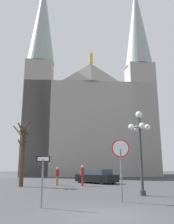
{
  "coord_description": "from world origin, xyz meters",
  "views": [
    {
      "loc": [
        -1.42,
        -8.76,
        1.75
      ],
      "look_at": [
        0.76,
        16.31,
        7.5
      ],
      "focal_mm": 37.31,
      "sensor_mm": 36.0,
      "label": 1
    }
  ],
  "objects_px": {
    "street_lamp": "(140,139)",
    "pedestrian_standing": "(83,173)",
    "bare_tree": "(22,153)",
    "pedestrian_walking": "(57,174)",
    "parked_car_near_black": "(97,177)",
    "cathedral": "(89,114)",
    "one_way_arrow_sign": "(43,174)",
    "stop_sign": "(121,157)"
  },
  "relations": [
    {
      "from": "bare_tree",
      "to": "pedestrian_standing",
      "type": "distance_m",
      "value": 5.44
    },
    {
      "from": "cathedral",
      "to": "pedestrian_walking",
      "type": "relative_size",
      "value": 23.11
    },
    {
      "from": "pedestrian_standing",
      "to": "parked_car_near_black",
      "type": "bearing_deg",
      "value": 61.99
    },
    {
      "from": "one_way_arrow_sign",
      "to": "street_lamp",
      "type": "xyz_separation_m",
      "value": [
        5.52,
        3.57,
        1.99
      ]
    },
    {
      "from": "street_lamp",
      "to": "pedestrian_walking",
      "type": "height_order",
      "value": "street_lamp"
    },
    {
      "from": "one_way_arrow_sign",
      "to": "street_lamp",
      "type": "bearing_deg",
      "value": 32.87
    },
    {
      "from": "cathedral",
      "to": "pedestrian_standing",
      "type": "height_order",
      "value": "cathedral"
    },
    {
      "from": "stop_sign",
      "to": "street_lamp",
      "type": "relative_size",
      "value": 0.6
    },
    {
      "from": "street_lamp",
      "to": "parked_car_near_black",
      "type": "height_order",
      "value": "street_lamp"
    },
    {
      "from": "cathedral",
      "to": "street_lamp",
      "type": "relative_size",
      "value": 7.1
    },
    {
      "from": "cathedral",
      "to": "bare_tree",
      "type": "xyz_separation_m",
      "value": [
        -7.67,
        -19.82,
        -7.8
      ]
    },
    {
      "from": "cathedral",
      "to": "street_lamp",
      "type": "height_order",
      "value": "cathedral"
    },
    {
      "from": "stop_sign",
      "to": "pedestrian_standing",
      "type": "relative_size",
      "value": 1.75
    },
    {
      "from": "stop_sign",
      "to": "cathedral",
      "type": "bearing_deg",
      "value": 87.6
    },
    {
      "from": "stop_sign",
      "to": "parked_car_near_black",
      "type": "bearing_deg",
      "value": 88.52
    },
    {
      "from": "bare_tree",
      "to": "pedestrian_walking",
      "type": "bearing_deg",
      "value": 15.02
    },
    {
      "from": "pedestrian_standing",
      "to": "one_way_arrow_sign",
      "type": "bearing_deg",
      "value": -103.41
    },
    {
      "from": "cathedral",
      "to": "pedestrian_walking",
      "type": "distance_m",
      "value": 21.84
    },
    {
      "from": "bare_tree",
      "to": "pedestrian_walking",
      "type": "height_order",
      "value": "bare_tree"
    },
    {
      "from": "parked_car_near_black",
      "to": "pedestrian_walking",
      "type": "distance_m",
      "value": 4.47
    },
    {
      "from": "one_way_arrow_sign",
      "to": "parked_car_near_black",
      "type": "xyz_separation_m",
      "value": [
        4.04,
        13.16,
        -0.71
      ]
    },
    {
      "from": "stop_sign",
      "to": "one_way_arrow_sign",
      "type": "xyz_separation_m",
      "value": [
        -3.73,
        -1.24,
        -0.81
      ]
    },
    {
      "from": "pedestrian_standing",
      "to": "stop_sign",
      "type": "bearing_deg",
      "value": -81.52
    },
    {
      "from": "parked_car_near_black",
      "to": "pedestrian_standing",
      "type": "bearing_deg",
      "value": -118.01
    },
    {
      "from": "pedestrian_walking",
      "to": "pedestrian_standing",
      "type": "bearing_deg",
      "value": -18.95
    },
    {
      "from": "cathedral",
      "to": "one_way_arrow_sign",
      "type": "bearing_deg",
      "value": -99.37
    },
    {
      "from": "stop_sign",
      "to": "parked_car_near_black",
      "type": "height_order",
      "value": "stop_sign"
    },
    {
      "from": "street_lamp",
      "to": "parked_car_near_black",
      "type": "relative_size",
      "value": 1.17
    },
    {
      "from": "stop_sign",
      "to": "one_way_arrow_sign",
      "type": "bearing_deg",
      "value": -161.53
    },
    {
      "from": "stop_sign",
      "to": "parked_car_near_black",
      "type": "relative_size",
      "value": 0.7
    },
    {
      "from": "street_lamp",
      "to": "cathedral",
      "type": "bearing_deg",
      "value": 91.29
    },
    {
      "from": "bare_tree",
      "to": "parked_car_near_black",
      "type": "height_order",
      "value": "bare_tree"
    },
    {
      "from": "parked_car_near_black",
      "to": "one_way_arrow_sign",
      "type": "bearing_deg",
      "value": -107.05
    },
    {
      "from": "bare_tree",
      "to": "parked_car_near_black",
      "type": "bearing_deg",
      "value": 24.63
    },
    {
      "from": "street_lamp",
      "to": "pedestrian_standing",
      "type": "xyz_separation_m",
      "value": [
        -3.11,
        6.53,
        -2.3
      ]
    },
    {
      "from": "pedestrian_walking",
      "to": "cathedral",
      "type": "bearing_deg",
      "value": 76.11
    },
    {
      "from": "parked_car_near_black",
      "to": "pedestrian_standing",
      "type": "relative_size",
      "value": 2.51
    },
    {
      "from": "stop_sign",
      "to": "bare_tree",
      "type": "height_order",
      "value": "bare_tree"
    },
    {
      "from": "street_lamp",
      "to": "bare_tree",
      "type": "relative_size",
      "value": 0.9
    },
    {
      "from": "cathedral",
      "to": "bare_tree",
      "type": "relative_size",
      "value": 6.42
    },
    {
      "from": "bare_tree",
      "to": "pedestrian_walking",
      "type": "relative_size",
      "value": 3.6
    },
    {
      "from": "cathedral",
      "to": "pedestrian_walking",
      "type": "xyz_separation_m",
      "value": [
        -4.7,
        -19.02,
        -9.64
      ]
    }
  ]
}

